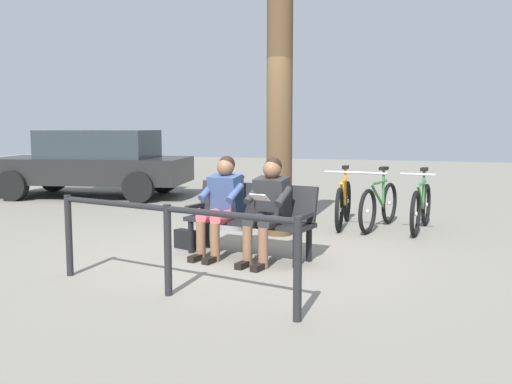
{
  "coord_description": "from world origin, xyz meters",
  "views": [
    {
      "loc": [
        -2.28,
        6.26,
        1.56
      ],
      "look_at": [
        -0.1,
        -0.23,
        0.75
      ],
      "focal_mm": 39.33,
      "sensor_mm": 36.0,
      "label": 1
    }
  ],
  "objects_px": {
    "handbag": "(186,239)",
    "bicycle_purple": "(379,205)",
    "tree_trunk": "(280,97)",
    "bicycle_red": "(421,207)",
    "bench": "(251,214)",
    "person_companion": "(222,201)",
    "person_reading": "(268,205)",
    "parked_car": "(95,162)",
    "bicycle_silver": "(343,203)",
    "litter_bin": "(232,203)"
  },
  "relations": [
    {
      "from": "person_reading",
      "to": "litter_bin",
      "type": "relative_size",
      "value": 1.47
    },
    {
      "from": "tree_trunk",
      "to": "bicycle_silver",
      "type": "relative_size",
      "value": 2.33
    },
    {
      "from": "bench",
      "to": "parked_car",
      "type": "bearing_deg",
      "value": -28.02
    },
    {
      "from": "person_reading",
      "to": "tree_trunk",
      "type": "relative_size",
      "value": 0.31
    },
    {
      "from": "bench",
      "to": "parked_car",
      "type": "xyz_separation_m",
      "value": [
        5.16,
        -4.32,
        0.27
      ]
    },
    {
      "from": "person_reading",
      "to": "bicycle_red",
      "type": "bearing_deg",
      "value": -109.84
    },
    {
      "from": "person_companion",
      "to": "tree_trunk",
      "type": "relative_size",
      "value": 0.31
    },
    {
      "from": "bench",
      "to": "person_companion",
      "type": "relative_size",
      "value": 1.39
    },
    {
      "from": "handbag",
      "to": "parked_car",
      "type": "height_order",
      "value": "parked_car"
    },
    {
      "from": "person_reading",
      "to": "parked_car",
      "type": "distance_m",
      "value": 7.09
    },
    {
      "from": "litter_bin",
      "to": "bicycle_purple",
      "type": "xyz_separation_m",
      "value": [
        -2.1,
        -0.8,
        -0.05
      ]
    },
    {
      "from": "person_companion",
      "to": "tree_trunk",
      "type": "xyz_separation_m",
      "value": [
        -0.29,
        -1.48,
        1.29
      ]
    },
    {
      "from": "bicycle_purple",
      "to": "bicycle_silver",
      "type": "bearing_deg",
      "value": -83.6
    },
    {
      "from": "bench",
      "to": "tree_trunk",
      "type": "distance_m",
      "value": 2.01
    },
    {
      "from": "handbag",
      "to": "bicycle_purple",
      "type": "height_order",
      "value": "bicycle_purple"
    },
    {
      "from": "handbag",
      "to": "tree_trunk",
      "type": "bearing_deg",
      "value": -124.39
    },
    {
      "from": "bench",
      "to": "parked_car",
      "type": "distance_m",
      "value": 6.73
    },
    {
      "from": "person_reading",
      "to": "bicycle_purple",
      "type": "relative_size",
      "value": 0.73
    },
    {
      "from": "handbag",
      "to": "bicycle_silver",
      "type": "relative_size",
      "value": 0.18
    },
    {
      "from": "bicycle_purple",
      "to": "bicycle_silver",
      "type": "relative_size",
      "value": 0.98
    },
    {
      "from": "litter_bin",
      "to": "parked_car",
      "type": "xyz_separation_m",
      "value": [
        4.31,
        -2.79,
        0.36
      ]
    },
    {
      "from": "person_reading",
      "to": "bicycle_red",
      "type": "xyz_separation_m",
      "value": [
        -1.59,
        -2.56,
        -0.31
      ]
    },
    {
      "from": "bench",
      "to": "handbag",
      "type": "xyz_separation_m",
      "value": [
        0.93,
        -0.11,
        -0.39
      ]
    },
    {
      "from": "bench",
      "to": "bicycle_purple",
      "type": "bearing_deg",
      "value": -106.4
    },
    {
      "from": "tree_trunk",
      "to": "bicycle_red",
      "type": "height_order",
      "value": "tree_trunk"
    },
    {
      "from": "tree_trunk",
      "to": "bicycle_silver",
      "type": "xyz_separation_m",
      "value": [
        -0.76,
        -1.0,
        -1.6
      ]
    },
    {
      "from": "person_companion",
      "to": "parked_car",
      "type": "xyz_separation_m",
      "value": [
        4.81,
        -4.41,
        0.11
      ]
    },
    {
      "from": "litter_bin",
      "to": "bicycle_purple",
      "type": "distance_m",
      "value": 2.25
    },
    {
      "from": "person_companion",
      "to": "bicycle_silver",
      "type": "bearing_deg",
      "value": -100.92
    },
    {
      "from": "bicycle_silver",
      "to": "handbag",
      "type": "bearing_deg",
      "value": -38.59
    },
    {
      "from": "bicycle_red",
      "to": "parked_car",
      "type": "height_order",
      "value": "parked_car"
    },
    {
      "from": "litter_bin",
      "to": "bench",
      "type": "bearing_deg",
      "value": 118.9
    },
    {
      "from": "litter_bin",
      "to": "parked_car",
      "type": "distance_m",
      "value": 5.15
    },
    {
      "from": "person_reading",
      "to": "bicycle_purple",
      "type": "height_order",
      "value": "person_reading"
    },
    {
      "from": "person_companion",
      "to": "bicycle_silver",
      "type": "height_order",
      "value": "person_companion"
    },
    {
      "from": "person_reading",
      "to": "bicycle_silver",
      "type": "xyz_separation_m",
      "value": [
        -0.42,
        -2.61,
        -0.31
      ]
    },
    {
      "from": "bicycle_red",
      "to": "parked_car",
      "type": "xyz_separation_m",
      "value": [
        7.03,
        -1.98,
        0.41
      ]
    },
    {
      "from": "bicycle_red",
      "to": "handbag",
      "type": "bearing_deg",
      "value": -45.18
    },
    {
      "from": "bench",
      "to": "bicycle_silver",
      "type": "height_order",
      "value": "bicycle_silver"
    },
    {
      "from": "bicycle_red",
      "to": "bicycle_silver",
      "type": "distance_m",
      "value": 1.17
    },
    {
      "from": "bicycle_red",
      "to": "parked_car",
      "type": "distance_m",
      "value": 7.31
    },
    {
      "from": "litter_bin",
      "to": "bicycle_purple",
      "type": "relative_size",
      "value": 0.5
    },
    {
      "from": "bench",
      "to": "handbag",
      "type": "relative_size",
      "value": 5.55
    },
    {
      "from": "tree_trunk",
      "to": "bicycle_red",
      "type": "relative_size",
      "value": 2.34
    },
    {
      "from": "handbag",
      "to": "bench",
      "type": "bearing_deg",
      "value": 173.06
    },
    {
      "from": "parked_car",
      "to": "tree_trunk",
      "type": "bearing_deg",
      "value": 138.54
    },
    {
      "from": "handbag",
      "to": "bicycle_red",
      "type": "height_order",
      "value": "bicycle_red"
    },
    {
      "from": "bench",
      "to": "bicycle_purple",
      "type": "height_order",
      "value": "bicycle_purple"
    },
    {
      "from": "handbag",
      "to": "tree_trunk",
      "type": "distance_m",
      "value": 2.4
    },
    {
      "from": "tree_trunk",
      "to": "bicycle_silver",
      "type": "height_order",
      "value": "tree_trunk"
    }
  ]
}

